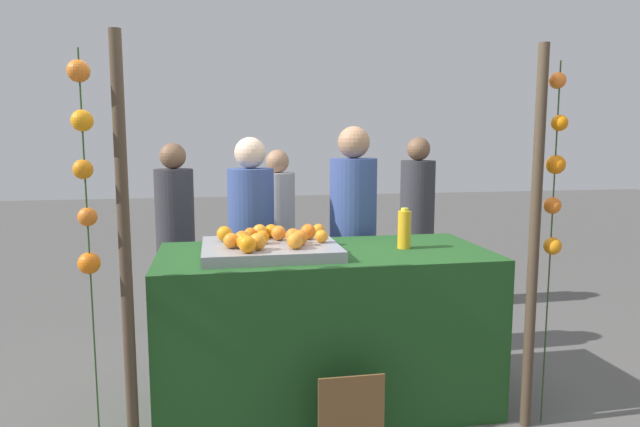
# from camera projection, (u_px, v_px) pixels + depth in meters

# --- Properties ---
(ground_plane) EXTENTS (24.00, 24.00, 0.00)m
(ground_plane) POSITION_uv_depth(u_px,v_px,m) (325.00, 401.00, 3.42)
(ground_plane) COLOR #565451
(stall_counter) EXTENTS (1.91, 0.89, 0.92)m
(stall_counter) POSITION_uv_depth(u_px,v_px,m) (325.00, 327.00, 3.36)
(stall_counter) COLOR #1E4C1E
(stall_counter) RESTS_ON ground_plane
(orange_tray) EXTENTS (0.76, 0.62, 0.06)m
(orange_tray) POSITION_uv_depth(u_px,v_px,m) (270.00, 249.00, 3.20)
(orange_tray) COLOR gray
(orange_tray) RESTS_ON stall_counter
(orange_0) EXTENTS (0.07, 0.07, 0.07)m
(orange_0) POSITION_uv_depth(u_px,v_px,m) (250.00, 234.00, 3.30)
(orange_0) COLOR orange
(orange_0) RESTS_ON orange_tray
(orange_1) EXTENTS (0.09, 0.09, 0.09)m
(orange_1) POSITION_uv_depth(u_px,v_px,m) (225.00, 234.00, 3.26)
(orange_1) COLOR orange
(orange_1) RESTS_ON orange_tray
(orange_2) EXTENTS (0.09, 0.09, 0.09)m
(orange_2) POSITION_uv_depth(u_px,v_px,m) (295.00, 241.00, 3.04)
(orange_2) COLOR orange
(orange_2) RESTS_ON orange_tray
(orange_3) EXTENTS (0.09, 0.09, 0.09)m
(orange_3) POSITION_uv_depth(u_px,v_px,m) (308.00, 232.00, 3.33)
(orange_3) COLOR orange
(orange_3) RESTS_ON orange_tray
(orange_4) EXTENTS (0.07, 0.07, 0.07)m
(orange_4) POSITION_uv_depth(u_px,v_px,m) (319.00, 230.00, 3.45)
(orange_4) COLOR orange
(orange_4) RESTS_ON orange_tray
(orange_5) EXTENTS (0.08, 0.08, 0.08)m
(orange_5) POSITION_uv_depth(u_px,v_px,m) (262.00, 237.00, 3.19)
(orange_5) COLOR orange
(orange_5) RESTS_ON orange_tray
(orange_6) EXTENTS (0.09, 0.09, 0.09)m
(orange_6) POSITION_uv_depth(u_px,v_px,m) (258.00, 242.00, 3.02)
(orange_6) COLOR orange
(orange_6) RESTS_ON orange_tray
(orange_7) EXTENTS (0.08, 0.08, 0.08)m
(orange_7) POSITION_uv_depth(u_px,v_px,m) (244.00, 241.00, 3.04)
(orange_7) COLOR orange
(orange_7) RESTS_ON orange_tray
(orange_8) EXTENTS (0.09, 0.09, 0.09)m
(orange_8) POSITION_uv_depth(u_px,v_px,m) (300.00, 238.00, 3.13)
(orange_8) COLOR orange
(orange_8) RESTS_ON orange_tray
(orange_9) EXTENTS (0.09, 0.09, 0.09)m
(orange_9) POSITION_uv_depth(u_px,v_px,m) (247.00, 244.00, 2.94)
(orange_9) COLOR orange
(orange_9) RESTS_ON orange_tray
(orange_10) EXTENTS (0.09, 0.09, 0.09)m
(orange_10) POSITION_uv_depth(u_px,v_px,m) (279.00, 233.00, 3.30)
(orange_10) COLOR orange
(orange_10) RESTS_ON orange_tray
(orange_11) EXTENTS (0.09, 0.09, 0.09)m
(orange_11) POSITION_uv_depth(u_px,v_px,m) (293.00, 236.00, 3.21)
(orange_11) COLOR orange
(orange_11) RESTS_ON orange_tray
(orange_12) EXTENTS (0.08, 0.08, 0.08)m
(orange_12) POSITION_uv_depth(u_px,v_px,m) (231.00, 241.00, 3.06)
(orange_12) COLOR orange
(orange_12) RESTS_ON orange_tray
(orange_13) EXTENTS (0.09, 0.09, 0.09)m
(orange_13) POSITION_uv_depth(u_px,v_px,m) (260.00, 232.00, 3.34)
(orange_13) COLOR orange
(orange_13) RESTS_ON orange_tray
(orange_14) EXTENTS (0.08, 0.08, 0.08)m
(orange_14) POSITION_uv_depth(u_px,v_px,m) (271.00, 231.00, 3.39)
(orange_14) COLOR orange
(orange_14) RESTS_ON orange_tray
(orange_15) EXTENTS (0.09, 0.09, 0.09)m
(orange_15) POSITION_uv_depth(u_px,v_px,m) (242.00, 239.00, 3.11)
(orange_15) COLOR orange
(orange_15) RESTS_ON orange_tray
(orange_16) EXTENTS (0.07, 0.07, 0.07)m
(orange_16) POSITION_uv_depth(u_px,v_px,m) (246.00, 237.00, 3.20)
(orange_16) COLOR orange
(orange_16) RESTS_ON orange_tray
(orange_17) EXTENTS (0.07, 0.07, 0.07)m
(orange_17) POSITION_uv_depth(u_px,v_px,m) (321.00, 236.00, 3.22)
(orange_17) COLOR orange
(orange_17) RESTS_ON orange_tray
(juice_bottle) EXTENTS (0.08, 0.08, 0.24)m
(juice_bottle) POSITION_uv_depth(u_px,v_px,m) (404.00, 229.00, 3.36)
(juice_bottle) COLOR gold
(juice_bottle) RESTS_ON stall_counter
(chalkboard_sign) EXTENTS (0.33, 0.03, 0.44)m
(chalkboard_sign) POSITION_uv_depth(u_px,v_px,m) (351.00, 418.00, 2.78)
(chalkboard_sign) COLOR brown
(chalkboard_sign) RESTS_ON ground_plane
(vendor_left) EXTENTS (0.32, 0.32, 1.58)m
(vendor_left) POSITION_uv_depth(u_px,v_px,m) (252.00, 260.00, 3.93)
(vendor_left) COLOR #384C8C
(vendor_left) RESTS_ON ground_plane
(vendor_right) EXTENTS (0.33, 0.33, 1.65)m
(vendor_right) POSITION_uv_depth(u_px,v_px,m) (353.00, 251.00, 4.04)
(vendor_right) COLOR #384C8C
(vendor_right) RESTS_ON ground_plane
(crowd_person_0) EXTENTS (0.29, 0.29, 1.47)m
(crowd_person_0) POSITION_uv_depth(u_px,v_px,m) (278.00, 240.00, 4.93)
(crowd_person_0) COLOR #99999E
(crowd_person_0) RESTS_ON ground_plane
(crowd_person_1) EXTENTS (0.32, 0.32, 1.58)m
(crowd_person_1) POSITION_uv_depth(u_px,v_px,m) (417.00, 229.00, 5.25)
(crowd_person_1) COLOR #333338
(crowd_person_1) RESTS_ON ground_plane
(crowd_person_2) EXTENTS (0.31, 0.31, 1.53)m
(crowd_person_2) POSITION_uv_depth(u_px,v_px,m) (176.00, 245.00, 4.57)
(crowd_person_2) COLOR #333338
(crowd_person_2) RESTS_ON ground_plane
(canopy_post_left) EXTENTS (0.06, 0.06, 2.05)m
(canopy_post_left) POSITION_uv_depth(u_px,v_px,m) (125.00, 257.00, 2.62)
(canopy_post_left) COLOR #473828
(canopy_post_left) RESTS_ON ground_plane
(canopy_post_right) EXTENTS (0.06, 0.06, 2.05)m
(canopy_post_right) POSITION_uv_depth(u_px,v_px,m) (534.00, 242.00, 3.00)
(canopy_post_right) COLOR #473828
(canopy_post_right) RESTS_ON ground_plane
(garland_strand_left) EXTENTS (0.11, 0.11, 1.97)m
(garland_strand_left) POSITION_uv_depth(u_px,v_px,m) (84.00, 170.00, 2.55)
(garland_strand_left) COLOR #2D4C23
(garland_strand_left) RESTS_ON ground_plane
(garland_strand_right) EXTENTS (0.11, 0.11, 1.97)m
(garland_strand_right) POSITION_uv_depth(u_px,v_px,m) (555.00, 173.00, 2.98)
(garland_strand_right) COLOR #2D4C23
(garland_strand_right) RESTS_ON ground_plane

